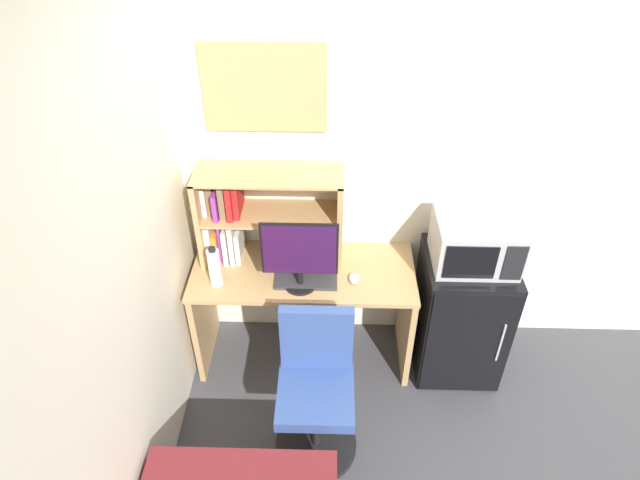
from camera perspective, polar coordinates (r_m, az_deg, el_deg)
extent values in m
cube|color=silver|center=(3.39, 20.79, 7.14)|extent=(6.40, 0.04, 2.60)
cube|color=silver|center=(2.16, -24.51, -14.32)|extent=(0.04, 4.40, 2.60)
cube|color=tan|center=(3.29, -1.73, -3.31)|extent=(1.33, 0.56, 0.03)
cube|color=tan|center=(3.63, -11.94, -7.50)|extent=(0.04, 0.50, 0.72)
cube|color=tan|center=(3.57, 8.89, -7.98)|extent=(0.04, 0.50, 0.72)
cube|color=tan|center=(3.29, -12.07, 2.48)|extent=(0.03, 0.30, 0.59)
cube|color=tan|center=(3.20, 2.05, 2.31)|extent=(0.03, 0.30, 0.59)
cube|color=tan|center=(3.06, -5.40, 6.79)|extent=(0.83, 0.30, 0.01)
cube|color=tan|center=(3.21, -5.12, 2.71)|extent=(0.77, 0.30, 0.01)
cube|color=silver|center=(3.38, -11.14, 0.41)|extent=(0.03, 0.25, 0.27)
cube|color=orange|center=(3.39, -10.50, 0.02)|extent=(0.03, 0.25, 0.21)
cube|color=purple|center=(3.38, -10.04, 0.48)|extent=(0.02, 0.21, 0.26)
cube|color=silver|center=(3.37, -9.54, 0.18)|extent=(0.03, 0.25, 0.24)
cube|color=silver|center=(3.36, -8.93, 0.41)|extent=(0.03, 0.25, 0.27)
cube|color=silver|center=(3.37, -8.29, 0.01)|extent=(0.03, 0.23, 0.21)
cube|color=silver|center=(3.24, -11.72, 4.56)|extent=(0.02, 0.18, 0.18)
cube|color=brown|center=(3.24, -11.13, 4.65)|extent=(0.04, 0.17, 0.19)
cube|color=purple|center=(3.21, -10.52, 4.25)|extent=(0.02, 0.25, 0.17)
cube|color=brown|center=(3.20, -9.87, 4.62)|extent=(0.03, 0.23, 0.21)
cube|color=#B21E1E|center=(3.19, -9.15, 4.60)|extent=(0.03, 0.25, 0.22)
cube|color=#B21E1E|center=(3.19, -8.51, 4.68)|extent=(0.03, 0.22, 0.22)
cylinder|color=black|center=(3.18, -2.04, -4.58)|extent=(0.19, 0.19, 0.02)
cylinder|color=black|center=(3.14, -2.06, -3.88)|extent=(0.04, 0.04, 0.09)
cube|color=black|center=(3.02, -2.14, -0.93)|extent=(0.43, 0.01, 0.34)
cube|color=#33143D|center=(3.01, -2.15, -0.99)|extent=(0.40, 0.02, 0.32)
cube|color=#333338|center=(3.19, -1.45, -4.26)|extent=(0.36, 0.15, 0.02)
ellipsoid|color=silver|center=(3.21, 3.52, -3.98)|extent=(0.06, 0.09, 0.03)
cylinder|color=silver|center=(3.17, -10.85, -2.82)|extent=(0.07, 0.07, 0.24)
cylinder|color=black|center=(3.09, -11.13, -0.97)|extent=(0.04, 0.04, 0.02)
cube|color=black|center=(3.58, 14.30, -7.33)|extent=(0.51, 0.53, 0.85)
cube|color=black|center=(3.40, 15.07, -10.53)|extent=(0.49, 0.01, 0.82)
cylinder|color=#B2B2B7|center=(3.41, 18.20, -10.10)|extent=(0.01, 0.01, 0.30)
cube|color=#ADADB2|center=(3.21, 15.82, -0.13)|extent=(0.47, 0.37, 0.29)
cube|color=black|center=(3.05, 15.31, -2.29)|extent=(0.28, 0.01, 0.22)
cube|color=black|center=(3.12, 19.47, -2.31)|extent=(0.11, 0.01, 0.23)
cylinder|color=black|center=(3.38, -0.41, -20.39)|extent=(0.46, 0.46, 0.04)
cylinder|color=black|center=(3.20, -0.43, -18.33)|extent=(0.04, 0.04, 0.43)
cube|color=#334C8C|center=(3.01, -0.45, -15.81)|extent=(0.40, 0.40, 0.07)
cube|color=#334C8C|center=(2.93, -0.35, -10.11)|extent=(0.38, 0.06, 0.42)
cube|color=tan|center=(2.99, -5.79, 15.36)|extent=(0.66, 0.02, 0.48)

